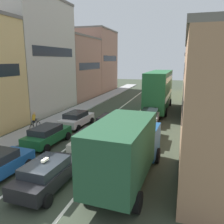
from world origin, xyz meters
TOP-DOWN VIEW (x-y plane):
  - ground_plane at (0.00, 0.00)m, footprint 140.00×140.00m
  - sidewalk_left at (-6.70, 20.00)m, footprint 2.60×64.00m
  - lane_stripe_left at (-1.70, 20.00)m, footprint 0.16×60.00m
  - lane_stripe_right at (1.70, 20.00)m, footprint 0.16×60.00m
  - building_row_left at (-12.00, 22.36)m, footprint 7.20×43.90m
  - building_row_right at (9.90, 21.77)m, footprint 7.20×43.90m
  - removalist_box_truck at (3.69, 2.59)m, footprint 3.00×7.80m
  - taxi_centre_lane_front at (-0.01, 0.81)m, footprint 2.19×4.36m
  - sedan_centre_lane_second at (0.12, 6.25)m, footprint 2.10×4.32m
  - wagon_left_lane_second at (-3.50, 6.24)m, footprint 2.22×4.38m
  - hatchback_centre_lane_third at (0.02, 11.05)m, footprint 2.07×4.31m
  - sedan_left_lane_third at (-3.50, 11.47)m, footprint 2.25×4.39m
  - sedan_right_lane_behind_truck at (3.58, 9.38)m, footprint 2.17×4.35m
  - wagon_right_lane_far at (3.24, 14.88)m, footprint 2.18×4.36m
  - bus_mid_queue_primary at (3.44, 21.39)m, footprint 2.94×10.54m
  - cyclist_on_sidewalk at (-6.78, 9.23)m, footprint 0.50×1.73m

SIDE VIEW (x-z plane):
  - ground_plane at x=0.00m, z-range 0.00..0.00m
  - lane_stripe_left at x=-1.70m, z-range 0.00..0.01m
  - lane_stripe_right at x=1.70m, z-range 0.00..0.01m
  - sidewalk_left at x=-6.70m, z-range 0.00..0.14m
  - sedan_centre_lane_second at x=0.12m, z-range 0.05..1.54m
  - wagon_left_lane_second at x=-3.50m, z-range 0.05..1.54m
  - hatchback_centre_lane_third at x=0.02m, z-range 0.05..1.54m
  - sedan_left_lane_third at x=-3.50m, z-range 0.05..1.54m
  - sedan_right_lane_behind_truck at x=3.58m, z-range 0.05..1.54m
  - wagon_right_lane_far at x=3.24m, z-range 0.05..1.54m
  - taxi_centre_lane_front at x=-0.01m, z-range -0.03..1.63m
  - cyclist_on_sidewalk at x=-6.78m, z-range -0.01..1.71m
  - removalist_box_truck at x=3.69m, z-range 0.18..3.76m
  - bus_mid_queue_primary at x=3.44m, z-range 0.30..5.36m
  - building_row_right at x=9.90m, z-range -0.81..9.69m
  - building_row_left at x=-12.00m, z-range -0.89..12.89m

